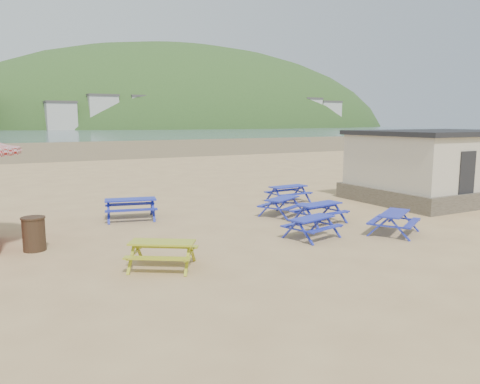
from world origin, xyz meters
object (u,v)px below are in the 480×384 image
picnic_table_yellow (162,255)px  litter_bin (34,234)px  picnic_table_blue_a (131,209)px  amenity_block (439,165)px  picnic_table_blue_b (288,194)px

picnic_table_yellow → litter_bin: litter_bin is taller
picnic_table_blue_a → amenity_block: size_ratio=0.28×
picnic_table_blue_a → picnic_table_blue_b: bearing=16.1°
picnic_table_blue_b → picnic_table_blue_a: bearing=179.5°
picnic_table_blue_b → amenity_block: size_ratio=0.24×
picnic_table_blue_b → amenity_block: bearing=-25.8°
picnic_table_yellow → litter_bin: size_ratio=2.12×
picnic_table_yellow → amenity_block: bearing=47.4°
picnic_table_blue_a → litter_bin: bearing=-127.7°
picnic_table_blue_b → picnic_table_yellow: bearing=-145.2°
litter_bin → picnic_table_yellow: bearing=-50.5°
picnic_table_blue_a → amenity_block: (13.68, -2.33, 1.19)m
picnic_table_blue_a → litter_bin: size_ratio=2.21×
picnic_table_blue_a → picnic_table_blue_b: picnic_table_blue_a is taller
amenity_block → picnic_table_blue_a: bearing=170.3°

